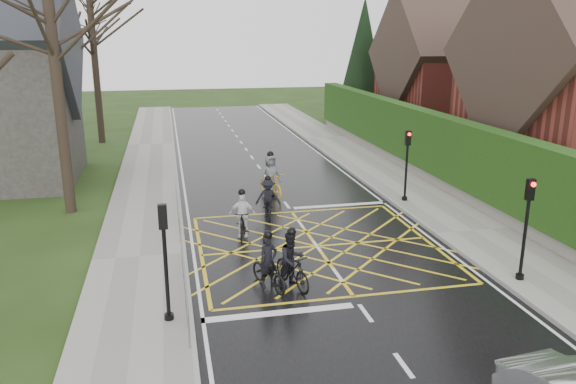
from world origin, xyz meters
name	(u,v)px	position (x,y,z in m)	size (l,w,h in m)	color
ground	(317,246)	(0.00, 0.00, 0.00)	(120.00, 120.00, 0.00)	black
road	(317,246)	(0.00, 0.00, 0.01)	(9.00, 80.00, 0.01)	black
sidewalk_right	(473,232)	(6.00, 0.00, 0.07)	(3.00, 80.00, 0.15)	gray
sidewalk_left	(140,258)	(-6.00, 0.00, 0.07)	(3.00, 80.00, 0.15)	gray
stone_wall	(441,182)	(7.75, 6.00, 0.35)	(0.50, 38.00, 0.70)	slate
hedge	(444,146)	(7.75, 6.00, 2.10)	(0.90, 38.00, 2.80)	#143D10
house_far	(458,77)	(14.75, 18.00, 4.36)	(9.80, 8.80, 10.30)	maroon
conifer	(363,62)	(10.75, 26.00, 4.99)	(4.60, 4.60, 10.00)	black
tree_near	(49,13)	(-9.00, 6.00, 7.91)	(9.24, 9.24, 11.44)	black
tree_mid	(57,4)	(-10.00, 14.00, 8.63)	(10.08, 10.08, 12.48)	black
tree_far	(92,34)	(-9.30, 22.00, 7.19)	(8.40, 8.40, 10.40)	black
railing_south	(184,279)	(-4.65, -3.50, 0.78)	(0.05, 5.04, 1.03)	slate
railing_north	(177,201)	(-4.65, 4.00, 0.79)	(0.05, 6.04, 1.03)	slate
traffic_light_ne	(406,166)	(5.10, 4.20, 1.66)	(0.24, 0.31, 3.21)	black
traffic_light_se	(525,231)	(5.10, -4.20, 1.66)	(0.24, 0.31, 3.21)	black
traffic_light_sw	(166,264)	(-5.10, -4.50, 1.66)	(0.24, 0.31, 3.21)	black
cyclist_rear	(269,269)	(-2.22, -2.87, 0.56)	(1.22, 1.88, 1.73)	black
cyclist_back	(292,265)	(-1.55, -2.96, 0.69)	(1.07, 1.88, 1.82)	black
cyclist_mid	(268,202)	(-1.06, 3.64, 0.62)	(1.08, 1.82, 1.71)	black
cyclist_front	(243,219)	(-2.39, 1.51, 0.66)	(1.03, 1.87, 1.80)	black
cyclist_lead	(271,180)	(-0.40, 6.63, 0.72)	(1.27, 2.26, 2.08)	#BE8B17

